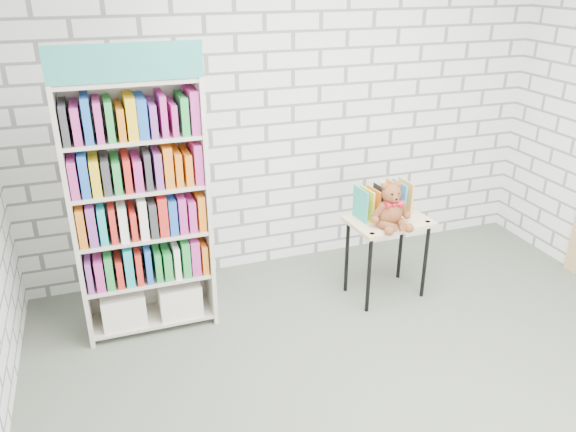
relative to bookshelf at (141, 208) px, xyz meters
name	(u,v)px	position (x,y,z in m)	size (l,w,h in m)	color
ground	(402,402)	(1.33, -1.36, -0.93)	(4.50, 4.50, 0.00)	#51594B
room_shell	(432,115)	(1.33, -1.36, 0.85)	(4.52, 4.02, 2.81)	silver
bookshelf	(141,208)	(0.00, 0.00, 0.00)	(0.91, 0.35, 2.04)	beige
display_table	(388,230)	(1.82, -0.20, -0.36)	(0.65, 0.48, 0.66)	#D6AD80
table_books	(383,200)	(1.81, -0.10, -0.14)	(0.44, 0.23, 0.25)	teal
teddy_bear	(391,209)	(1.77, -0.30, -0.13)	(0.32, 0.29, 0.34)	brown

